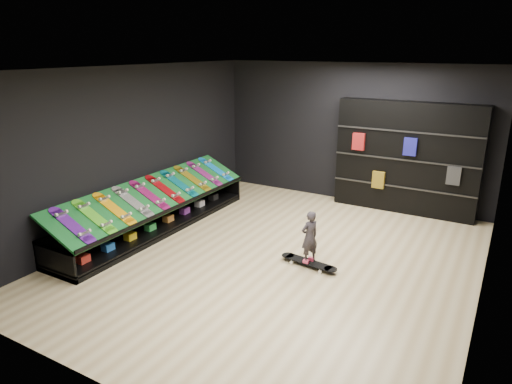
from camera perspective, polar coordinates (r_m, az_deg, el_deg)
The scene contains 21 objects.
floor at distance 7.56m, azimuth 2.57°, elevation -8.22°, with size 6.00×7.00×0.01m, color beige.
ceiling at distance 6.81m, azimuth 2.92°, elevation 15.14°, with size 6.00×7.00×0.01m, color white.
wall_back at distance 10.21m, azimuth 11.81°, elevation 7.15°, with size 6.00×0.02×3.00m, color black.
wall_front at distance 4.39m, azimuth -18.80°, elevation -7.49°, with size 6.00×0.02×3.00m, color black.
wall_left at distance 8.77m, azimuth -15.06°, elevation 5.23°, with size 0.02×7.00×3.00m, color black.
wall_right at distance 6.32m, azimuth 27.70°, elevation -0.93°, with size 0.02×7.00×3.00m, color black.
display_rack at distance 8.82m, azimuth -12.32°, elevation -2.98°, with size 0.90×4.50×0.50m, color black, non-canonical shape.
turf_ramp at distance 8.64m, azimuth -12.27°, elevation -0.18°, with size 1.00×4.50×0.04m, color #0D521D.
back_shelving at distance 9.80m, azimuth 18.28°, elevation 4.05°, with size 2.85×0.33×2.28m, color black.
floor_skateboard at distance 7.30m, azimuth 6.58°, elevation -8.95°, with size 0.98×0.22×0.09m, color black, non-canonical shape.
child at distance 7.17m, azimuth 6.67°, elevation -6.81°, with size 0.19×0.13×0.50m, color black.
display_board_0 at distance 7.41m, azimuth -21.99°, elevation -3.89°, with size 0.98×0.22×0.09m, color purple, non-canonical shape.
display_board_1 at distance 7.65m, azimuth -19.55°, elevation -2.93°, with size 0.98×0.22×0.09m, color green, non-canonical shape.
display_board_2 at distance 7.91m, azimuth -17.28°, elevation -2.03°, with size 0.98×0.22×0.09m, color yellow, non-canonical shape.
display_board_3 at distance 8.19m, azimuth -15.15°, elevation -1.19°, with size 0.98×0.22×0.09m, color black, non-canonical shape.
display_board_4 at distance 8.47m, azimuth -13.16°, elevation -0.39°, with size 0.98×0.22×0.09m, color #E5198C, non-canonical shape.
display_board_5 at distance 8.77m, azimuth -11.31°, elevation 0.35°, with size 0.98×0.22×0.09m, color red, non-canonical shape.
display_board_6 at distance 9.08m, azimuth -9.58°, elevation 1.04°, with size 0.98×0.22×0.09m, color #0C8C99, non-canonical shape.
display_board_7 at distance 9.39m, azimuth -7.96°, elevation 1.68°, with size 0.98×0.22×0.09m, color yellow, non-canonical shape.
display_board_8 at distance 9.72m, azimuth -6.45°, elevation 2.28°, with size 0.98×0.22×0.09m, color #2626BF, non-canonical shape.
display_board_9 at distance 10.05m, azimuth -5.04°, elevation 2.84°, with size 0.98×0.22×0.09m, color blue, non-canonical shape.
Camera 1 is at (3.08, -6.06, 3.30)m, focal length 32.00 mm.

